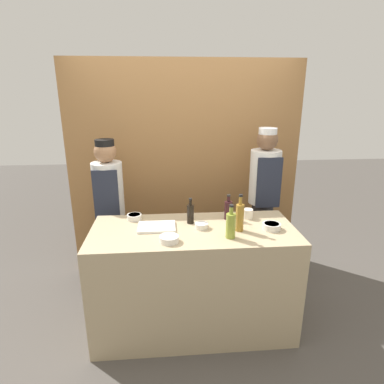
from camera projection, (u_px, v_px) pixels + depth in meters
name	position (u px, v px, depth m)	size (l,w,h in m)	color
ground_plane	(193.00, 324.00, 2.98)	(14.00, 14.00, 0.00)	#4C4742
cabinet_wall	(185.00, 169.00, 3.72)	(2.60, 0.18, 2.40)	olive
counter	(193.00, 279.00, 2.84)	(1.73, 0.74, 0.96)	tan
sauce_bowl_purple	(134.00, 217.00, 2.89)	(0.13, 0.13, 0.05)	silver
sauce_bowl_yellow	(201.00, 225.00, 2.70)	(0.11, 0.11, 0.05)	silver
sauce_bowl_green	(272.00, 226.00, 2.68)	(0.15, 0.15, 0.05)	silver
sauce_bowl_red	(169.00, 239.00, 2.46)	(0.15, 0.15, 0.05)	silver
cutting_board	(157.00, 227.00, 2.71)	(0.31, 0.22, 0.02)	white
bottle_wine	(228.00, 210.00, 2.88)	(0.07, 0.07, 0.23)	black
bottle_oil	(231.00, 225.00, 2.51)	(0.08, 0.08, 0.28)	olive
bottle_vinegar	(240.00, 217.00, 2.63)	(0.07, 0.07, 0.32)	olive
bottle_soy	(190.00, 213.00, 2.79)	(0.06, 0.06, 0.23)	black
cup_cream	(248.00, 214.00, 2.91)	(0.09, 0.09, 0.09)	silver
chef_left	(110.00, 210.00, 3.28)	(0.30, 0.30, 1.62)	#28282D
chef_right	(263.00, 201.00, 3.40)	(0.31, 0.31, 1.72)	#28282D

